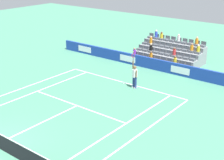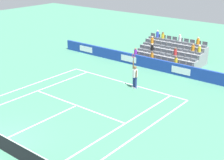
{
  "view_description": "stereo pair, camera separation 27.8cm",
  "coord_description": "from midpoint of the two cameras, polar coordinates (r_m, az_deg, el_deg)",
  "views": [
    {
      "loc": [
        -14.55,
        8.25,
        9.59
      ],
      "look_at": [
        -0.62,
        -9.45,
        1.1
      ],
      "focal_mm": 53.47,
      "sensor_mm": 36.0,
      "label": 1
    },
    {
      "loc": [
        -14.76,
        8.08,
        9.59
      ],
      "look_at": [
        -0.62,
        -9.45,
        1.1
      ],
      "focal_mm": 53.47,
      "sensor_mm": 36.0,
      "label": 2
    }
  ],
  "objects": [
    {
      "name": "line_doubles_sideline_left",
      "position": [
        26.39,
        -15.61,
        -1.44
      ],
      "size": [
        0.1,
        11.89,
        0.01
      ],
      "primitive_type": "cube",
      "color": "white",
      "rests_on": "ground"
    },
    {
      "name": "line_centre_mark",
      "position": [
        26.55,
        1.78,
        -0.52
      ],
      "size": [
        0.1,
        0.2,
        0.01
      ],
      "primitive_type": "cube",
      "color": "white",
      "rests_on": "ground"
    },
    {
      "name": "sponsor_barrier",
      "position": [
        29.79,
        6.77,
        2.75
      ],
      "size": [
        21.68,
        0.22,
        1.01
      ],
      "color": "#193899",
      "rests_on": "ground"
    },
    {
      "name": "stadium_stand",
      "position": [
        32.18,
        9.54,
        4.3
      ],
      "size": [
        6.2,
        3.8,
        2.61
      ],
      "color": "gray",
      "rests_on": "ground"
    },
    {
      "name": "line_baseline",
      "position": [
        26.63,
        1.91,
        -0.46
      ],
      "size": [
        10.97,
        0.1,
        0.01
      ],
      "primitive_type": "cube",
      "color": "white",
      "rests_on": "ground"
    },
    {
      "name": "line_singles_sideline_right",
      "position": [
        20.05,
        1.28,
        -7.91
      ],
      "size": [
        0.1,
        11.89,
        0.01
      ],
      "primitive_type": "cube",
      "color": "white",
      "rests_on": "ground"
    },
    {
      "name": "line_centre_service",
      "position": [
        20.88,
        -12.51,
        -7.22
      ],
      "size": [
        0.1,
        6.4,
        0.01
      ],
      "primitive_type": "cube",
      "color": "white",
      "rests_on": "ground"
    },
    {
      "name": "line_service",
      "position": [
        22.78,
        -6.34,
        -4.37
      ],
      "size": [
        8.23,
        0.1,
        0.01
      ],
      "primitive_type": "cube",
      "color": "white",
      "rests_on": "ground"
    },
    {
      "name": "tennis_player",
      "position": [
        25.28,
        3.58,
        0.73
      ],
      "size": [
        0.51,
        0.41,
        2.85
      ],
      "color": "navy",
      "rests_on": "ground"
    },
    {
      "name": "line_singles_sideline_left",
      "position": [
        25.36,
        -13.75,
        -2.18
      ],
      "size": [
        0.1,
        11.89,
        0.01
      ],
      "primitive_type": "cube",
      "color": "white",
      "rests_on": "ground"
    },
    {
      "name": "line_doubles_sideline_right",
      "position": [
        19.37,
        4.56,
        -9.08
      ],
      "size": [
        0.1,
        11.89,
        0.01
      ],
      "primitive_type": "cube",
      "color": "white",
      "rests_on": "ground"
    }
  ]
}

